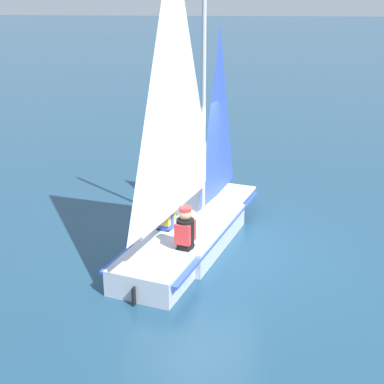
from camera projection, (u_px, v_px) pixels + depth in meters
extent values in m
plane|color=navy|center=(192.00, 243.00, 10.14)|extent=(260.00, 260.00, 0.00)
cube|color=#B2BCCC|center=(192.00, 233.00, 10.07)|extent=(2.74, 1.90, 0.44)
cube|color=#B2BCCC|center=(222.00, 201.00, 11.60)|extent=(1.19, 0.96, 0.44)
cube|color=#B2BCCC|center=(151.00, 275.00, 8.53)|extent=(1.29, 1.34, 0.44)
cube|color=blue|center=(192.00, 226.00, 10.02)|extent=(4.63, 2.42, 0.05)
cube|color=silver|center=(214.00, 199.00, 11.07)|extent=(2.28, 1.69, 0.04)
cylinder|color=#B7B7BC|center=(204.00, 81.00, 9.61)|extent=(0.08, 0.08, 5.09)
cylinder|color=#B7B7BC|center=(176.00, 208.00, 9.15)|extent=(2.55, 0.74, 0.07)
pyramid|color=white|center=(174.00, 77.00, 8.39)|extent=(2.42, 0.69, 4.39)
pyramid|color=blue|center=(219.00, 113.00, 10.60)|extent=(1.49, 0.44, 3.40)
cube|color=black|center=(134.00, 297.00, 8.05)|extent=(0.09, 0.05, 0.31)
cube|color=black|center=(166.00, 239.00, 9.80)|extent=(0.33, 0.30, 0.45)
cylinder|color=blue|center=(166.00, 215.00, 9.63)|extent=(0.37, 0.37, 0.50)
cube|color=yellow|center=(166.00, 213.00, 9.63)|extent=(0.40, 0.34, 0.35)
sphere|color=brown|center=(165.00, 197.00, 9.52)|extent=(0.22, 0.22, 0.22)
cube|color=black|center=(185.00, 259.00, 9.04)|extent=(0.33, 0.30, 0.45)
cylinder|color=black|center=(185.00, 233.00, 8.88)|extent=(0.37, 0.37, 0.50)
cube|color=red|center=(185.00, 232.00, 8.87)|extent=(0.40, 0.34, 0.35)
sphere|color=tan|center=(185.00, 214.00, 8.76)|extent=(0.22, 0.22, 0.22)
cylinder|color=red|center=(185.00, 209.00, 8.73)|extent=(0.26, 0.26, 0.06)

